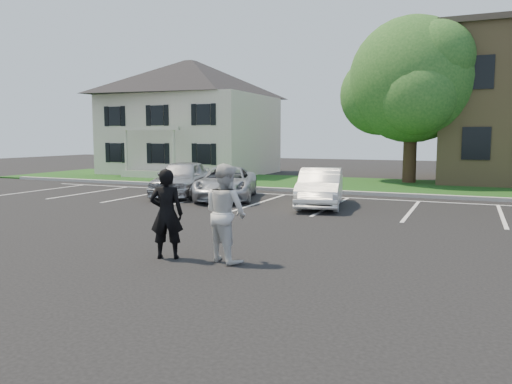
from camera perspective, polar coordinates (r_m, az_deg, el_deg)
ground_plane at (r=11.02m, az=-2.08°, el=-7.01°), size 90.00×90.00×0.00m
curb at (r=22.30m, az=11.27°, el=-0.10°), size 40.00×0.30×0.15m
grass_strip at (r=26.21m, az=13.11°, el=0.74°), size 44.00×8.00×0.08m
stall_lines at (r=19.08m, az=13.45°, el=-1.45°), size 34.00×5.36×0.01m
house at (r=34.51m, az=-7.43°, el=8.48°), size 10.30×9.22×7.60m
tree at (r=28.26m, az=17.63°, el=11.79°), size 7.80×7.20×8.80m
man_black_suit at (r=10.56m, az=-10.19°, el=-2.46°), size 0.81×0.68×1.89m
man_white_shirt at (r=10.16m, az=-3.50°, el=-2.39°), size 1.21×1.10×2.01m
car_silver_west at (r=21.51m, az=-8.42°, el=1.57°), size 2.86×4.80×1.53m
car_silver_minivan at (r=20.28m, az=-3.41°, el=1.03°), size 3.60×5.17×1.31m
car_white_sedan at (r=18.28m, az=7.35°, el=0.51°), size 2.28×4.41×1.38m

